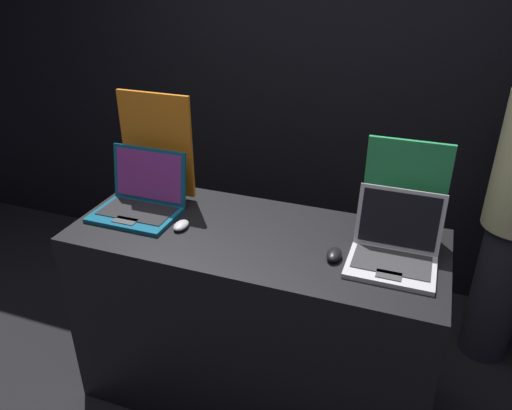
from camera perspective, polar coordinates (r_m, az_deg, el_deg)
wall_back at (r=3.25m, az=7.95°, el=14.30°), size 8.00×0.05×2.80m
display_counter at (r=2.54m, az=-0.09°, el=-12.84°), size 1.68×0.70×0.97m
laptop_front at (r=2.48m, az=-13.04°, el=0.67°), size 0.40×0.32×0.29m
mouse_front at (r=2.32m, az=-8.56°, el=-2.32°), size 0.06×0.10×0.03m
promo_stand_front at (r=2.55m, az=-11.23°, el=6.38°), size 0.39×0.07×0.54m
laptop_back at (r=2.11m, az=15.51°, el=-4.74°), size 0.35×0.32×0.27m
mouse_back at (r=2.10m, az=8.92°, el=-5.61°), size 0.06×0.10×0.04m
promo_stand_back at (r=2.24m, az=16.61°, el=1.46°), size 0.35×0.07×0.45m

